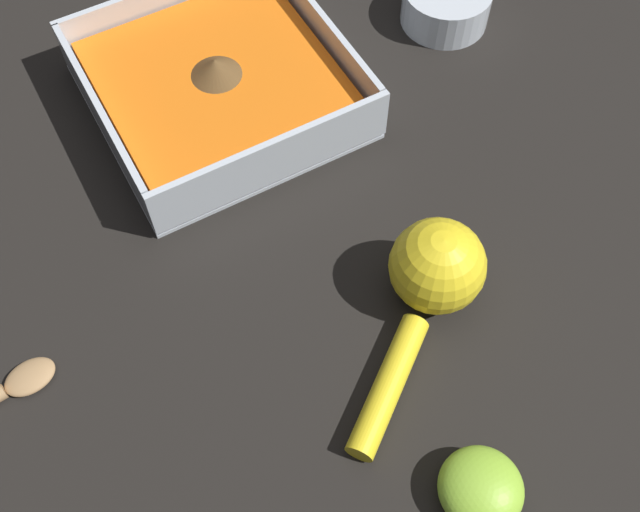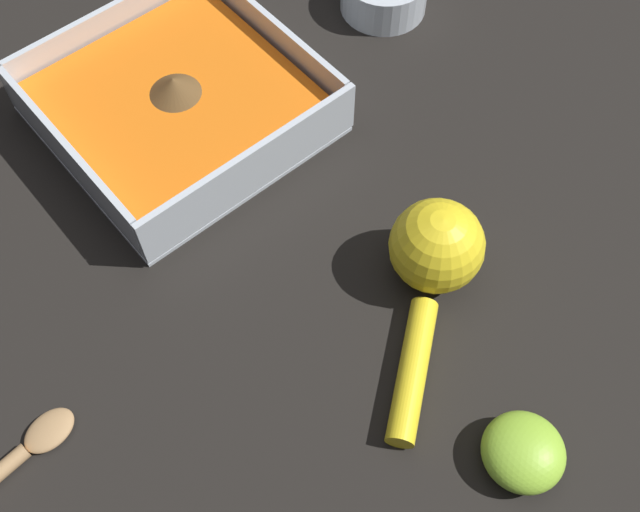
{
  "view_description": "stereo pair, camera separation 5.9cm",
  "coord_description": "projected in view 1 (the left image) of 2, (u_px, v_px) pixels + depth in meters",
  "views": [
    {
      "loc": [
        -0.16,
        -0.47,
        0.54
      ],
      "look_at": [
        -0.02,
        -0.21,
        0.03
      ],
      "focal_mm": 42.0,
      "sensor_mm": 36.0,
      "label": 1
    },
    {
      "loc": [
        -0.21,
        -0.44,
        0.54
      ],
      "look_at": [
        -0.02,
        -0.21,
        0.03
      ],
      "focal_mm": 42.0,
      "sensor_mm": 36.0,
      "label": 2
    }
  ],
  "objects": [
    {
      "name": "ground_plane",
      "position": [
        227.0,
        99.0,
        0.72
      ],
      "size": [
        4.0,
        4.0,
        0.0
      ],
      "primitive_type": "plane",
      "color": "black"
    },
    {
      "name": "square_dish",
      "position": [
        219.0,
        88.0,
        0.7
      ],
      "size": [
        0.23,
        0.23,
        0.06
      ],
      "color": "silver",
      "rests_on": "ground_plane"
    },
    {
      "name": "spice_bowl",
      "position": [
        446.0,
        6.0,
        0.76
      ],
      "size": [
        0.09,
        0.09,
        0.04
      ],
      "color": "silver",
      "rests_on": "ground_plane"
    },
    {
      "name": "lemon_squeezer",
      "position": [
        432.0,
        279.0,
        0.58
      ],
      "size": [
        0.17,
        0.14,
        0.08
      ],
      "rotation": [
        0.0,
        0.0,
        0.63
      ],
      "color": "yellow",
      "rests_on": "ground_plane"
    },
    {
      "name": "lemon_half",
      "position": [
        481.0,
        488.0,
        0.52
      ],
      "size": [
        0.06,
        0.06,
        0.03
      ],
      "color": "#93CC38",
      "rests_on": "ground_plane"
    }
  ]
}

